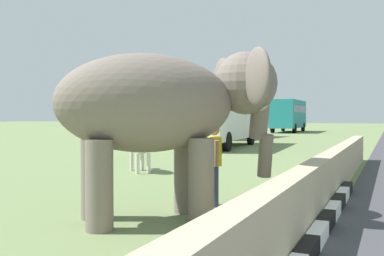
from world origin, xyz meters
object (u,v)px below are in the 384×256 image
(person_handler, at_px, (214,160))
(cow_near, at_px, (140,145))
(bus_teal, at_px, (289,113))
(elephant, at_px, (166,107))
(bus_orange, at_px, (228,112))
(bus_white, at_px, (221,111))

(person_handler, relative_size, cow_near, 0.99)
(bus_teal, distance_m, cow_near, 37.97)
(elephant, relative_size, cow_near, 2.32)
(bus_orange, xyz_separation_m, bus_teal, (15.68, -1.66, 0.00))
(bus_white, bearing_deg, person_handler, -160.41)
(bus_orange, xyz_separation_m, cow_near, (-22.15, -4.68, -1.21))
(elephant, xyz_separation_m, bus_orange, (27.92, 8.56, 0.10))
(person_handler, distance_m, cow_near, 6.01)
(bus_white, bearing_deg, bus_teal, 3.26)
(cow_near, bearing_deg, elephant, -146.06)
(bus_white, height_order, bus_teal, same)
(bus_orange, distance_m, cow_near, 22.68)
(person_handler, bearing_deg, bus_teal, 9.74)
(bus_white, bearing_deg, elephant, -162.90)
(bus_orange, height_order, bus_teal, same)
(person_handler, height_order, cow_near, person_handler)
(person_handler, distance_m, bus_teal, 42.75)
(elephant, relative_size, bus_teal, 0.44)
(elephant, bearing_deg, bus_orange, 17.05)
(bus_white, distance_m, bus_teal, 25.99)
(bus_white, relative_size, bus_teal, 1.00)
(cow_near, bearing_deg, person_handler, -135.55)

